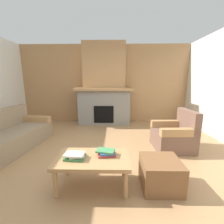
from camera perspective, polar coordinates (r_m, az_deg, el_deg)
The scene contains 9 objects.
ground at distance 3.01m, azimuth -6.07°, elevation -17.44°, with size 9.00×9.00×0.00m, color #9E754C.
wall_back_wood_panel at distance 5.62m, azimuth -2.66°, elevation 10.48°, with size 6.00×0.12×2.70m, color #A87A4C.
fireplace at distance 5.25m, azimuth -2.90°, elevation 8.37°, with size 1.90×0.82×2.70m.
couch at distance 3.97m, azimuth -34.18°, elevation -7.61°, with size 1.07×1.89×0.85m.
armchair at distance 3.60m, azimuth 22.38°, elevation -8.14°, with size 0.80×0.80×0.85m.
coffee_table at distance 2.21m, azimuth -7.21°, elevation -17.66°, with size 1.00×0.60×0.43m.
ottoman at distance 2.37m, azimuth 17.63°, elevation -21.01°, with size 0.52×0.52×0.40m, color brown.
book_stack_near_edge at distance 2.18m, azimuth -13.56°, elevation -15.69°, with size 0.28×0.21×0.08m.
book_stack_center at distance 2.21m, azimuth -2.14°, elevation -14.93°, with size 0.29×0.23×0.08m.
Camera 1 is at (0.34, -2.61, 1.45)m, focal length 24.43 mm.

